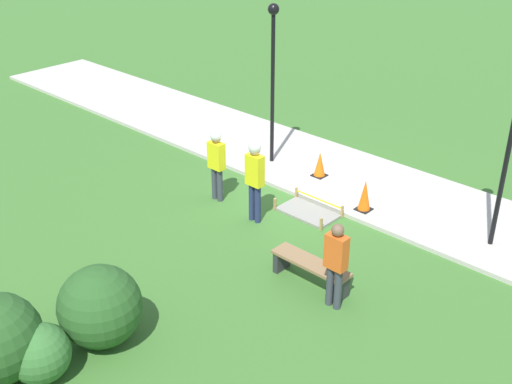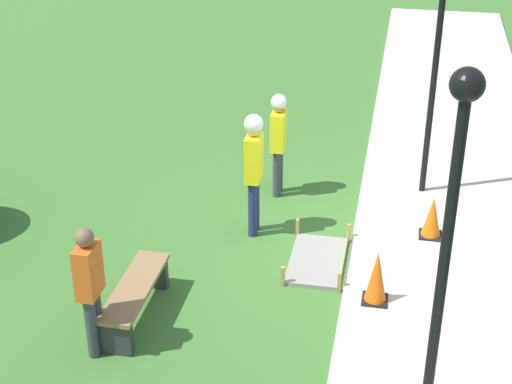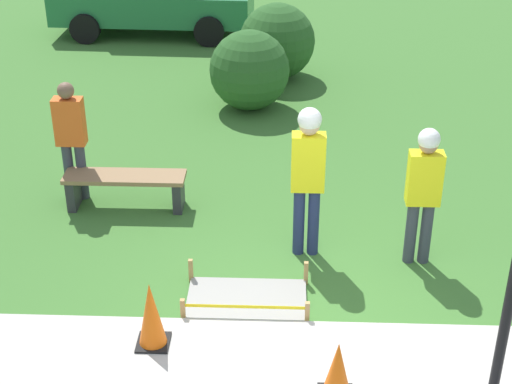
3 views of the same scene
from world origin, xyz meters
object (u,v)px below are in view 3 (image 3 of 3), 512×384
object	(u,v)px
worker_assistant	(308,167)
bystander_in_orange_shirt	(71,134)
traffic_cone_near_patch	(151,315)
worker_supervisor	(424,185)
park_bench	(125,185)
traffic_cone_far_patch	(337,371)

from	to	relation	value
worker_assistant	bystander_in_orange_shirt	world-z (taller)	worker_assistant
traffic_cone_near_patch	worker_supervisor	distance (m)	3.53
worker_supervisor	bystander_in_orange_shirt	bearing A→B (deg)	162.23
park_bench	bystander_in_orange_shirt	bearing A→B (deg)	160.92
traffic_cone_near_patch	park_bench	bearing A→B (deg)	105.54
traffic_cone_near_patch	traffic_cone_far_patch	world-z (taller)	traffic_cone_near_patch
worker_supervisor	park_bench	bearing A→B (deg)	162.49
traffic_cone_near_patch	traffic_cone_far_patch	bearing A→B (deg)	-21.20
bystander_in_orange_shirt	traffic_cone_far_patch	bearing A→B (deg)	-49.28
worker_assistant	bystander_in_orange_shirt	distance (m)	3.46
traffic_cone_far_patch	worker_assistant	bearing A→B (deg)	95.24
traffic_cone_far_patch	park_bench	xyz separation A→B (m)	(-2.70, 3.74, -0.07)
traffic_cone_far_patch	worker_assistant	world-z (taller)	worker_assistant
park_bench	worker_supervisor	xyz separation A→B (m)	(3.81, -1.20, 0.71)
traffic_cone_near_patch	traffic_cone_far_patch	size ratio (longest dim) A/B	1.15
park_bench	worker_assistant	distance (m)	2.80
traffic_cone_near_patch	bystander_in_orange_shirt	distance (m)	3.67
bystander_in_orange_shirt	traffic_cone_near_patch	bearing A→B (deg)	-64.22
traffic_cone_near_patch	bystander_in_orange_shirt	xyz separation A→B (m)	(-1.58, 3.27, 0.51)
bystander_in_orange_shirt	worker_supervisor	bearing A→B (deg)	-17.77
traffic_cone_near_patch	park_bench	distance (m)	3.13
traffic_cone_near_patch	park_bench	world-z (taller)	traffic_cone_near_patch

